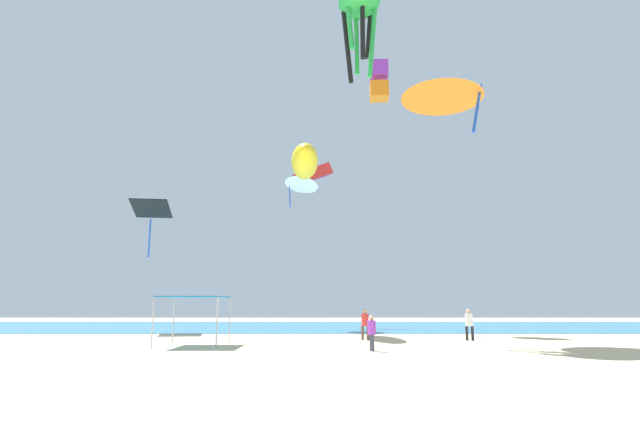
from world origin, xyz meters
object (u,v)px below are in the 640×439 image
(kite_inflatable_yellow, at_px, (305,162))
(kite_diamond_black, at_px, (152,211))
(person_near_tent, at_px, (470,322))
(kite_octopus_green, at_px, (359,7))
(kite_delta_white, at_px, (302,182))
(person_central, at_px, (372,330))
(kite_delta_orange, at_px, (442,92))
(kite_box_purple, at_px, (379,81))
(kite_parafoil_red, at_px, (313,174))
(canopy_tent, at_px, (195,299))
(person_leftmost, at_px, (365,322))

(kite_inflatable_yellow, distance_m, kite_diamond_black, 13.03)
(person_near_tent, relative_size, kite_octopus_green, 0.28)
(kite_delta_white, xyz_separation_m, kite_inflatable_yellow, (0.46, -6.52, -0.09))
(person_central, height_order, kite_delta_orange, kite_delta_orange)
(kite_box_purple, distance_m, kite_parafoil_red, 11.56)
(kite_box_purple, relative_size, kite_parafoil_red, 0.80)
(canopy_tent, xyz_separation_m, kite_delta_orange, (14.13, 2.87, 12.77))
(kite_delta_white, height_order, kite_diamond_black, kite_delta_white)
(kite_delta_white, xyz_separation_m, kite_octopus_green, (4.22, -12.40, 8.90))
(person_central, distance_m, kite_delta_orange, 16.18)
(kite_delta_white, xyz_separation_m, kite_diamond_black, (-11.87, -3.84, -3.36))
(person_near_tent, xyz_separation_m, kite_inflatable_yellow, (-9.95, 6.07, 11.61))
(person_near_tent, distance_m, person_central, 9.10)
(person_leftmost, distance_m, person_central, 6.81)
(kite_diamond_black, xyz_separation_m, kite_octopus_green, (16.09, -8.56, 12.26))
(person_leftmost, relative_size, kite_delta_white, 0.44)
(person_near_tent, distance_m, kite_octopus_green, 21.51)
(canopy_tent, distance_m, kite_inflatable_yellow, 15.13)
(person_leftmost, xyz_separation_m, kite_inflatable_yellow, (-3.84, 5.70, 11.61))
(kite_delta_white, relative_size, kite_inflatable_yellow, 0.59)
(kite_box_purple, relative_size, kite_octopus_green, 0.50)
(canopy_tent, relative_size, kite_parafoil_red, 0.82)
(person_leftmost, height_order, kite_inflatable_yellow, kite_inflatable_yellow)
(kite_box_purple, bearing_deg, kite_parafoil_red, 130.26)
(person_near_tent, xyz_separation_m, kite_octopus_green, (-6.19, 0.19, 20.60))
(person_central, height_order, kite_box_purple, kite_box_purple)
(canopy_tent, xyz_separation_m, kite_delta_white, (4.91, 16.24, 10.37))
(kite_parafoil_red, relative_size, kite_delta_orange, 0.58)
(kite_delta_orange, bearing_deg, kite_inflatable_yellow, -0.11)
(kite_inflatable_yellow, xyz_separation_m, kite_octopus_green, (3.76, -5.88, 8.99))
(kite_delta_white, height_order, kite_delta_orange, kite_delta_orange)
(person_near_tent, relative_size, kite_delta_orange, 0.26)
(kite_box_purple, bearing_deg, kite_octopus_green, -100.95)
(person_central, relative_size, kite_inflatable_yellow, 0.23)
(person_near_tent, height_order, kite_parafoil_red, kite_parafoil_red)
(person_leftmost, bearing_deg, kite_delta_white, 122.79)
(person_near_tent, relative_size, kite_diamond_black, 0.41)
(kite_delta_orange, bearing_deg, person_central, 85.09)
(person_near_tent, xyz_separation_m, kite_box_purple, (-3.67, 10.20, 20.15))
(kite_diamond_black, bearing_deg, kite_inflatable_yellow, 160.88)
(kite_inflatable_yellow, bearing_deg, person_central, 13.32)
(canopy_tent, distance_m, kite_diamond_black, 15.85)
(kite_delta_orange, bearing_deg, person_leftmost, 24.80)
(person_central, xyz_separation_m, kite_delta_orange, (5.24, 5.66, 14.22))
(canopy_tent, xyz_separation_m, kite_parafoil_red, (5.78, 21.60, 12.56))
(kite_octopus_green, xyz_separation_m, kite_delta_orange, (5.00, -0.97, -6.50))
(canopy_tent, height_order, kite_parafoil_red, kite_parafoil_red)
(person_central, distance_m, kite_diamond_black, 23.52)
(person_leftmost, relative_size, kite_octopus_green, 0.27)
(kite_octopus_green, relative_size, kite_delta_orange, 0.93)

